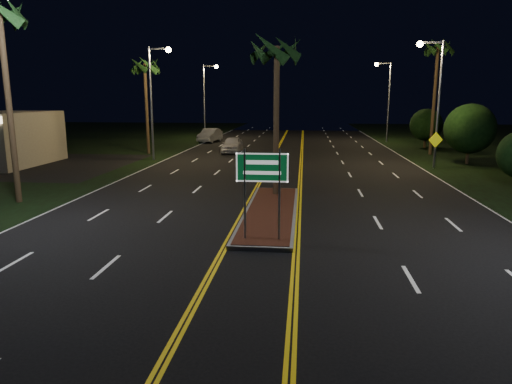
# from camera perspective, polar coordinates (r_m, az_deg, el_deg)

# --- Properties ---
(ground) EXTENTS (120.00, 120.00, 0.00)m
(ground) POSITION_cam_1_polar(r_m,az_deg,el_deg) (13.60, -0.35, -10.03)
(ground) COLOR black
(ground) RESTS_ON ground
(median_island) EXTENTS (2.25, 10.25, 0.17)m
(median_island) POSITION_cam_1_polar(r_m,az_deg,el_deg) (20.22, 1.84, -2.49)
(median_island) COLOR gray
(median_island) RESTS_ON ground
(highway_sign) EXTENTS (1.80, 0.08, 3.20)m
(highway_sign) POSITION_cam_1_polar(r_m,az_deg,el_deg) (15.64, 0.77, 2.00)
(highway_sign) COLOR gray
(highway_sign) RESTS_ON ground
(streetlight_left_mid) EXTENTS (1.91, 0.44, 9.00)m
(streetlight_left_mid) POSITION_cam_1_polar(r_m,az_deg,el_deg) (38.49, -12.49, 12.35)
(streetlight_left_mid) COLOR gray
(streetlight_left_mid) RESTS_ON ground
(streetlight_left_far) EXTENTS (1.91, 0.44, 9.00)m
(streetlight_left_far) POSITION_cam_1_polar(r_m,az_deg,el_deg) (57.82, -6.14, 12.24)
(streetlight_left_far) COLOR gray
(streetlight_left_far) RESTS_ON ground
(streetlight_right_mid) EXTENTS (1.91, 0.44, 9.00)m
(streetlight_right_mid) POSITION_cam_1_polar(r_m,az_deg,el_deg) (35.77, 21.40, 11.90)
(streetlight_right_mid) COLOR gray
(streetlight_right_mid) RESTS_ON ground
(streetlight_right_far) EXTENTS (1.91, 0.44, 9.00)m
(streetlight_right_far) POSITION_cam_1_polar(r_m,az_deg,el_deg) (55.33, 15.93, 11.90)
(streetlight_right_far) COLOR gray
(streetlight_right_far) RESTS_ON ground
(palm_median) EXTENTS (2.40, 2.40, 8.30)m
(palm_median) POSITION_cam_1_polar(r_m,az_deg,el_deg) (23.21, 2.62, 17.22)
(palm_median) COLOR #382819
(palm_median) RESTS_ON ground
(palm_left_far) EXTENTS (2.40, 2.40, 8.80)m
(palm_left_far) POSITION_cam_1_polar(r_m,az_deg,el_deg) (43.06, -13.75, 14.98)
(palm_left_far) COLOR #382819
(palm_left_far) RESTS_ON ground
(palm_right_far) EXTENTS (2.40, 2.40, 10.30)m
(palm_right_far) POSITION_cam_1_polar(r_m,az_deg,el_deg) (44.25, 21.80, 16.22)
(palm_right_far) COLOR #382819
(palm_right_far) RESTS_ON ground
(shrub_mid) EXTENTS (3.78, 3.78, 4.62)m
(shrub_mid) POSITION_cam_1_polar(r_m,az_deg,el_deg) (38.74, 25.17, 7.18)
(shrub_mid) COLOR #382819
(shrub_mid) RESTS_ON ground
(shrub_far) EXTENTS (3.24, 3.24, 3.96)m
(shrub_far) POSITION_cam_1_polar(r_m,az_deg,el_deg) (50.19, 20.49, 7.88)
(shrub_far) COLOR #382819
(shrub_far) RESTS_ON ground
(car_near) EXTENTS (2.25, 5.18, 1.72)m
(car_near) POSITION_cam_1_polar(r_m,az_deg,el_deg) (42.98, -2.97, 6.10)
(car_near) COLOR silver
(car_near) RESTS_ON ground
(car_far) EXTENTS (3.05, 5.62, 1.78)m
(car_far) POSITION_cam_1_polar(r_m,az_deg,el_deg) (53.74, -5.78, 7.21)
(car_far) COLOR silver
(car_far) RESTS_ON ground
(warning_sign) EXTENTS (1.06, 0.38, 2.64)m
(warning_sign) POSITION_cam_1_polar(r_m,az_deg,el_deg) (35.32, 21.50, 5.51)
(warning_sign) COLOR gray
(warning_sign) RESTS_ON ground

